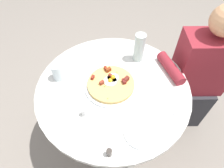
% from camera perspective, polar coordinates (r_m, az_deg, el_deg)
% --- Properties ---
extents(ground_plane, '(6.00, 6.00, 0.00)m').
position_cam_1_polar(ground_plane, '(1.80, 0.22, -14.89)').
color(ground_plane, gray).
extents(dining_table, '(0.96, 0.96, 0.72)m').
position_cam_1_polar(dining_table, '(1.32, 0.29, -5.18)').
color(dining_table, silver).
rests_on(dining_table, ground_plane).
extents(person_seated, '(0.53, 0.36, 1.14)m').
position_cam_1_polar(person_seated, '(1.62, 23.57, 0.85)').
color(person_seated, '#2D2D33').
rests_on(person_seated, ground_plane).
extents(pizza_plate, '(0.33, 0.33, 0.01)m').
position_cam_1_polar(pizza_plate, '(1.18, -0.32, -0.40)').
color(pizza_plate, white).
rests_on(pizza_plate, dining_table).
extents(breakfast_pizza, '(0.29, 0.29, 0.05)m').
position_cam_1_polar(breakfast_pizza, '(1.17, -0.29, 0.29)').
color(breakfast_pizza, '#DFB263').
rests_on(breakfast_pizza, pizza_plate).
extents(bread_plate, '(0.19, 0.19, 0.01)m').
position_cam_1_polar(bread_plate, '(1.03, 8.89, -14.22)').
color(bread_plate, white).
rests_on(bread_plate, dining_table).
extents(napkin, '(0.20, 0.21, 0.00)m').
position_cam_1_polar(napkin, '(1.16, 16.66, -5.23)').
color(napkin, white).
rests_on(napkin, dining_table).
extents(fork, '(0.08, 0.17, 0.00)m').
position_cam_1_polar(fork, '(1.15, 15.98, -5.43)').
color(fork, silver).
rests_on(fork, napkin).
extents(knife, '(0.08, 0.17, 0.00)m').
position_cam_1_polar(knife, '(1.16, 17.42, -4.79)').
color(knife, silver).
rests_on(knife, napkin).
extents(water_glass, '(0.07, 0.07, 0.11)m').
position_cam_1_polar(water_glass, '(1.23, -16.13, 3.49)').
color(water_glass, silver).
rests_on(water_glass, dining_table).
extents(water_bottle, '(0.07, 0.07, 0.20)m').
position_cam_1_polar(water_bottle, '(1.30, 8.23, 10.82)').
color(water_bottle, silver).
rests_on(water_bottle, dining_table).
extents(salt_shaker, '(0.03, 0.03, 0.06)m').
position_cam_1_polar(salt_shaker, '(1.06, -8.38, -8.37)').
color(salt_shaker, white).
rests_on(salt_shaker, dining_table).
extents(pepper_shaker, '(0.03, 0.03, 0.05)m').
position_cam_1_polar(pepper_shaker, '(0.96, -0.84, -19.98)').
color(pepper_shaker, '#3F3833').
rests_on(pepper_shaker, dining_table).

